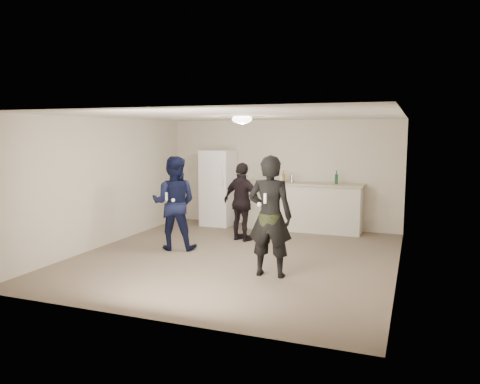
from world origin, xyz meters
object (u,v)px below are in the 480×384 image
(counter, at_px, (303,208))
(man, at_px, (174,203))
(spectator, at_px, (242,202))
(fridge, at_px, (218,188))
(shaker, at_px, (292,179))
(woman, at_px, (270,216))

(counter, bearing_deg, man, -126.89)
(spectator, bearing_deg, counter, -104.48)
(counter, relative_size, fridge, 1.44)
(shaker, xyz_separation_m, woman, (0.55, -3.44, -0.23))
(woman, bearing_deg, shaker, -83.63)
(shaker, xyz_separation_m, spectator, (-0.69, -1.34, -0.37))
(shaker, relative_size, spectator, 0.11)
(counter, relative_size, man, 1.47)
(shaker, bearing_deg, spectator, -117.16)
(shaker, bearing_deg, woman, -80.99)
(counter, xyz_separation_m, fridge, (-2.05, -0.07, 0.38))
(fridge, bearing_deg, counter, 1.95)
(shaker, height_order, woman, woman)
(man, relative_size, spectator, 1.10)
(man, bearing_deg, counter, -142.00)
(man, xyz_separation_m, spectator, (0.97, 1.11, -0.08))
(counter, relative_size, shaker, 15.29)
(counter, xyz_separation_m, spectator, (-0.93, -1.42, 0.28))
(counter, relative_size, woman, 1.38)
(counter, distance_m, woman, 3.55)
(counter, height_order, man, man)
(counter, distance_m, shaker, 0.70)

